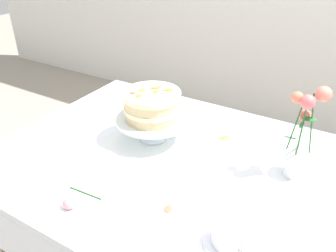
# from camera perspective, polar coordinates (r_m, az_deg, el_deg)

# --- Properties ---
(dining_table) EXTENTS (1.40, 1.00, 0.74)m
(dining_table) POSITION_cam_1_polar(r_m,az_deg,el_deg) (1.31, 1.65, -9.60)
(dining_table) COLOR white
(dining_table) RESTS_ON ground
(linen_napkin) EXTENTS (0.36, 0.36, 0.00)m
(linen_napkin) POSITION_cam_1_polar(r_m,az_deg,el_deg) (1.39, -2.54, -2.16)
(linen_napkin) COLOR white
(linen_napkin) RESTS_ON dining_table
(cake_stand) EXTENTS (0.29, 0.29, 0.10)m
(cake_stand) POSITION_cam_1_polar(r_m,az_deg,el_deg) (1.35, -2.61, 0.76)
(cake_stand) COLOR silver
(cake_stand) RESTS_ON linen_napkin
(layer_cake) EXTENTS (0.22, 0.22, 0.12)m
(layer_cake) POSITION_cam_1_polar(r_m,az_deg,el_deg) (1.32, -2.68, 3.55)
(layer_cake) COLOR beige
(layer_cake) RESTS_ON cake_stand
(flower_vase) EXTENTS (0.11, 0.09, 0.34)m
(flower_vase) POSITION_cam_1_polar(r_m,az_deg,el_deg) (1.20, 21.19, -2.34)
(flower_vase) COLOR silver
(flower_vase) RESTS_ON dining_table
(teacup) EXTENTS (0.13, 0.12, 0.06)m
(teacup) POSITION_cam_1_polar(r_m,az_deg,el_deg) (0.98, 9.74, -17.98)
(teacup) COLOR white
(teacup) RESTS_ON dining_table
(fallen_rose) EXTENTS (0.13, 0.10, 0.04)m
(fallen_rose) POSITION_cam_1_polar(r_m,az_deg,el_deg) (1.11, -16.09, -12.22)
(fallen_rose) COLOR #2D6028
(fallen_rose) RESTS_ON dining_table
(loose_petal_0) EXTENTS (0.04, 0.04, 0.00)m
(loose_petal_0) POSITION_cam_1_polar(r_m,az_deg,el_deg) (1.07, 0.05, -13.68)
(loose_petal_0) COLOR #E56B51
(loose_petal_0) RESTS_ON dining_table
(loose_petal_1) EXTENTS (0.05, 0.05, 0.01)m
(loose_petal_1) POSITION_cam_1_polar(r_m,az_deg,el_deg) (1.42, 9.40, -1.92)
(loose_petal_1) COLOR yellow
(loose_petal_1) RESTS_ON dining_table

